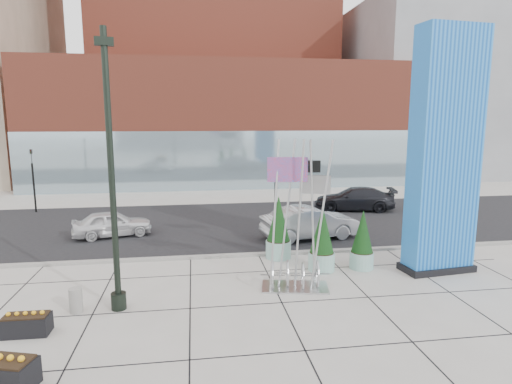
{
  "coord_description": "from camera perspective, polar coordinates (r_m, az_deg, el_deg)",
  "views": [
    {
      "loc": [
        -1.79,
        -14.03,
        5.99
      ],
      "look_at": [
        0.58,
        2.0,
        3.22
      ],
      "focal_mm": 30.0,
      "sensor_mm": 36.0,
      "label": 1
    }
  ],
  "objects": [
    {
      "name": "lamp_post",
      "position": [
        13.78,
        -18.53,
        -1.09
      ],
      "size": [
        0.58,
        0.47,
        8.63
      ],
      "rotation": [
        0.0,
        0.0,
        0.22
      ],
      "color": "black",
      "rests_on": "ground"
    },
    {
      "name": "overhead_street_sign",
      "position": [
        18.47,
        4.85,
        2.38
      ],
      "size": [
        2.0,
        0.53,
        4.25
      ],
      "rotation": [
        0.0,
        0.0,
        -0.18
      ],
      "color": "black",
      "rests_on": "ground"
    },
    {
      "name": "blue_pylon",
      "position": [
        17.96,
        23.82,
        4.26
      ],
      "size": [
        2.95,
        1.57,
        9.41
      ],
      "rotation": [
        0.0,
        0.0,
        0.12
      ],
      "color": "#0B47AC",
      "rests_on": "ground"
    },
    {
      "name": "car_silver_mid",
      "position": [
        21.79,
        7.23,
        -4.12
      ],
      "size": [
        5.15,
        2.51,
        1.63
      ],
      "primitive_type": "imported",
      "rotation": [
        0.0,
        0.0,
        1.74
      ],
      "color": "#9FA1A7",
      "rests_on": "ground"
    },
    {
      "name": "public_art_sculpture",
      "position": [
        15.33,
        5.37,
        -7.75
      ],
      "size": [
        2.54,
        1.61,
        5.35
      ],
      "rotation": [
        0.0,
        0.0,
        -0.19
      ],
      "color": "silver",
      "rests_on": "ground"
    },
    {
      "name": "curb_edge",
      "position": [
        19.07,
        -2.63,
        -8.43
      ],
      "size": [
        80.0,
        0.3,
        0.12
      ],
      "primitive_type": "cube",
      "color": "gray",
      "rests_on": "ground"
    },
    {
      "name": "building_grey_parking",
      "position": [
        53.85,
        23.23,
        12.15
      ],
      "size": [
        20.0,
        18.0,
        18.0
      ],
      "primitive_type": "cube",
      "color": "slate",
      "rests_on": "ground"
    },
    {
      "name": "car_white_west",
      "position": [
        23.24,
        -18.61,
        -4.05
      ],
      "size": [
        4.19,
        2.52,
        1.33
      ],
      "primitive_type": "imported",
      "rotation": [
        0.0,
        0.0,
        1.83
      ],
      "color": "silver",
      "rests_on": "ground"
    },
    {
      "name": "traffic_signal",
      "position": [
        30.99,
        -27.58,
        1.76
      ],
      "size": [
        0.15,
        0.18,
        4.1
      ],
      "color": "black",
      "rests_on": "ground"
    },
    {
      "name": "ground",
      "position": [
        15.36,
        -1.07,
        -13.25
      ],
      "size": [
        160.0,
        160.0,
        0.0
      ],
      "primitive_type": "plane",
      "color": "#9E9991",
      "rests_on": "ground"
    },
    {
      "name": "concrete_bollard",
      "position": [
        14.9,
        -22.89,
        -13.16
      ],
      "size": [
        0.4,
        0.4,
        0.79
      ],
      "primitive_type": "cylinder",
      "color": "gray",
      "rests_on": "ground"
    },
    {
      "name": "tower_podium",
      "position": [
        41.13,
        -4.57,
        9.0
      ],
      "size": [
        34.0,
        10.0,
        11.0
      ],
      "primitive_type": "cube",
      "color": "#973E2C",
      "rests_on": "ground"
    },
    {
      "name": "box_planter_north",
      "position": [
        14.13,
        -28.3,
        -15.2
      ],
      "size": [
        1.27,
        0.66,
        0.69
      ],
      "rotation": [
        0.0,
        0.0,
        -0.02
      ],
      "color": "black",
      "rests_on": "ground"
    },
    {
      "name": "round_planter_mid",
      "position": [
        17.26,
        8.79,
        -6.38
      ],
      "size": [
        1.05,
        1.05,
        2.62
      ],
      "color": "#8DBEB3",
      "rests_on": "ground"
    },
    {
      "name": "box_planter_south",
      "position": [
        11.9,
        -30.85,
        -19.91
      ],
      "size": [
        1.64,
        1.14,
        0.82
      ],
      "rotation": [
        0.0,
        0.0,
        -0.29
      ],
      "color": "black",
      "rests_on": "ground"
    },
    {
      "name": "street_asphalt",
      "position": [
        24.83,
        -4.03,
        -4.26
      ],
      "size": [
        80.0,
        12.0,
        0.02
      ],
      "primitive_type": "cube",
      "color": "black",
      "rests_on": "ground"
    },
    {
      "name": "round_planter_west",
      "position": [
        18.59,
        3.02,
        -4.92
      ],
      "size": [
        1.1,
        1.1,
        2.75
      ],
      "color": "#8DBEB3",
      "rests_on": "ground"
    },
    {
      "name": "round_planter_east",
      "position": [
        17.85,
        13.99,
        -6.35
      ],
      "size": [
        0.97,
        0.97,
        2.42
      ],
      "color": "#8DBEB3",
      "rests_on": "ground"
    },
    {
      "name": "car_dark_east",
      "position": [
        29.08,
        12.98,
        -0.91
      ],
      "size": [
        5.54,
        3.23,
        1.51
      ],
      "primitive_type": "imported",
      "rotation": [
        0.0,
        0.0,
        -1.8
      ],
      "color": "black",
      "rests_on": "ground"
    },
    {
      "name": "tower_glass_front",
      "position": [
        36.5,
        -3.99,
        4.2
      ],
      "size": [
        34.0,
        0.6,
        5.0
      ],
      "primitive_type": "cube",
      "color": "#8CA5B2",
      "rests_on": "ground"
    }
  ]
}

